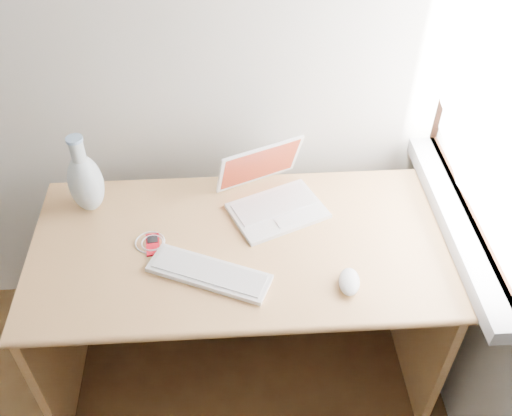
{
  "coord_description": "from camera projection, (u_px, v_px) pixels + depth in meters",
  "views": [
    {
      "loc": [
        0.91,
        -0.07,
        2.17
      ],
      "look_at": [
        1.0,
        1.35,
        0.85
      ],
      "focal_mm": 40.0,
      "sensor_mm": 36.0,
      "label": 1
    }
  ],
  "objects": [
    {
      "name": "window",
      "position": [
        505.0,
        100.0,
        1.64
      ],
      "size": [
        0.11,
        0.99,
        1.1
      ],
      "color": "white",
      "rests_on": "right_wall"
    },
    {
      "name": "desk",
      "position": [
        239.0,
        266.0,
        2.16
      ],
      "size": [
        1.42,
        0.71,
        0.75
      ],
      "color": "tan",
      "rests_on": "floor"
    },
    {
      "name": "laptop",
      "position": [
        277.0,
        194.0,
        2.06
      ],
      "size": [
        0.38,
        0.38,
        0.22
      ],
      "rotation": [
        0.0,
        0.0,
        0.4
      ],
      "color": "white",
      "rests_on": "desk"
    },
    {
      "name": "external_keyboard",
      "position": [
        209.0,
        273.0,
        1.84
      ],
      "size": [
        0.42,
        0.27,
        0.02
      ],
      "rotation": [
        0.0,
        0.0,
        -0.42
      ],
      "color": "white",
      "rests_on": "desk"
    },
    {
      "name": "mouse",
      "position": [
        349.0,
        282.0,
        1.8
      ],
      "size": [
        0.09,
        0.12,
        0.04
      ],
      "primitive_type": "ellipsoid",
      "rotation": [
        0.0,
        0.0,
        -0.18
      ],
      "color": "white",
      "rests_on": "desk"
    },
    {
      "name": "ipod",
      "position": [
        153.0,
        245.0,
        1.94
      ],
      "size": [
        0.06,
        0.11,
        0.01
      ],
      "rotation": [
        0.0,
        0.0,
        0.11
      ],
      "color": "#B70C1B",
      "rests_on": "desk"
    },
    {
      "name": "cable_coil",
      "position": [
        150.0,
        242.0,
        1.95
      ],
      "size": [
        0.12,
        0.12,
        0.01
      ],
      "primitive_type": "torus",
      "rotation": [
        0.0,
        0.0,
        -0.14
      ],
      "color": "white",
      "rests_on": "desk"
    },
    {
      "name": "remote",
      "position": [
        160.0,
        256.0,
        1.9
      ],
      "size": [
        0.05,
        0.09,
        0.01
      ],
      "primitive_type": "cube",
      "rotation": [
        0.0,
        0.0,
        -0.17
      ],
      "color": "white",
      "rests_on": "desk"
    },
    {
      "name": "vase",
      "position": [
        85.0,
        181.0,
        1.99
      ],
      "size": [
        0.12,
        0.12,
        0.31
      ],
      "color": "silver",
      "rests_on": "desk"
    }
  ]
}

